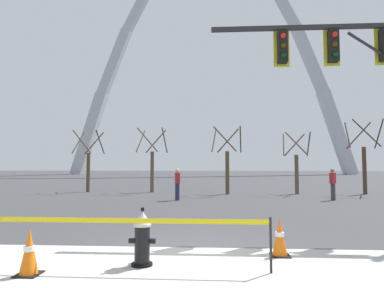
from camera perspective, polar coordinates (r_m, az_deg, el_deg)
name	(u,v)px	position (r m, az deg, el deg)	size (l,w,h in m)	color
ground_plane	(187,249)	(7.28, -0.90, -17.30)	(240.00, 240.00, 0.00)	#3D3D3F
fire_hydrant	(142,238)	(6.08, -8.39, -15.45)	(0.46, 0.48, 0.99)	black
caution_tape_barrier	(131,233)	(5.82, -10.32, -14.62)	(4.58, 0.07, 0.89)	#232326
traffic_cone_by_hydrant	(29,252)	(6.11, -25.78, -16.12)	(0.36, 0.36, 0.73)	black
traffic_cone_mid_sidewalk	(280,237)	(6.84, 14.58, -14.98)	(0.36, 0.36, 0.73)	black
traffic_signal_gantry	(373,73)	(10.73, 28.26, 10.51)	(6.42, 0.44, 6.00)	#232326
monument_arch	(210,65)	(74.71, 3.06, 13.20)	(59.97, 2.30, 53.18)	#B2B5BC
tree_far_left	(88,165)	(23.63, -17.09, -3.34)	(1.89, 1.90, 4.08)	brown
tree_left_mid	(152,164)	(22.41, -6.74, -3.33)	(1.94, 1.95, 4.20)	brown
tree_center_left	(227,164)	(20.86, 5.97, -3.40)	(1.90, 1.91, 4.12)	brown
tree_center_right	(296,167)	(21.91, 17.22, -3.65)	(1.76, 1.77, 3.80)	brown
tree_right_mid	(364,161)	(23.24, 27.04, -2.58)	(2.09, 2.10, 4.54)	#473323
pedestrian_walking_left	(333,184)	(18.45, 22.68, -6.24)	(0.38, 0.38, 1.59)	#38383D
pedestrian_standing_center	(177,184)	(17.04, -2.49, -6.75)	(0.29, 0.38, 1.59)	#232847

